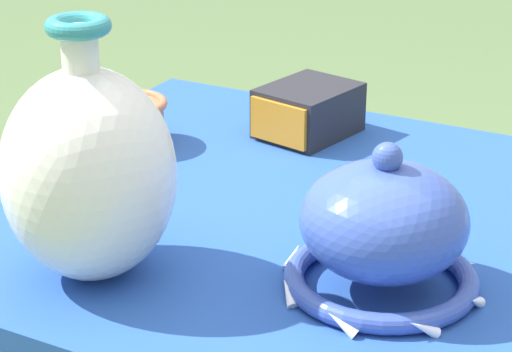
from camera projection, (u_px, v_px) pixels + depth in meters
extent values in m
cylinder|color=olive|center=(189.00, 290.00, 1.80)|extent=(0.04, 0.04, 0.68)
cube|color=olive|center=(324.00, 231.00, 1.23)|extent=(0.91, 0.74, 0.03)
cube|color=#234C9E|center=(325.00, 218.00, 1.22)|extent=(0.93, 0.76, 0.01)
ellipsoid|color=white|center=(89.00, 175.00, 1.04)|extent=(0.19, 0.19, 0.23)
cylinder|color=white|center=(80.00, 50.00, 0.99)|extent=(0.04, 0.04, 0.05)
torus|color=teal|center=(78.00, 26.00, 0.98)|extent=(0.07, 0.07, 0.02)
torus|color=#3851A8|center=(381.00, 278.00, 1.05)|extent=(0.21, 0.21, 0.02)
ellipsoid|color=#3851A8|center=(384.00, 221.00, 1.03)|extent=(0.18, 0.18, 0.12)
sphere|color=#3851A8|center=(387.00, 157.00, 1.00)|extent=(0.03, 0.03, 0.03)
cone|color=white|center=(476.00, 302.00, 1.01)|extent=(0.01, 0.04, 0.03)
cone|color=white|center=(469.00, 265.00, 1.08)|extent=(0.03, 0.03, 0.03)
cone|color=white|center=(414.00, 239.00, 1.14)|extent=(0.04, 0.01, 0.03)
cone|color=white|center=(345.00, 236.00, 1.14)|extent=(0.03, 0.03, 0.03)
cone|color=white|center=(293.00, 257.00, 1.10)|extent=(0.01, 0.04, 0.03)
cone|color=white|center=(288.00, 292.00, 1.03)|extent=(0.03, 0.03, 0.03)
cone|color=white|center=(341.00, 324.00, 0.97)|extent=(0.04, 0.01, 0.03)
cone|color=white|center=(423.00, 328.00, 0.96)|extent=(0.03, 0.03, 0.03)
cube|color=#232328|center=(308.00, 110.00, 1.47)|extent=(0.14, 0.16, 0.07)
cube|color=orange|center=(278.00, 123.00, 1.42)|extent=(0.10, 0.03, 0.06)
cylinder|color=#BC6642|center=(128.00, 124.00, 1.43)|extent=(0.10, 0.10, 0.06)
torus|color=#BC6642|center=(127.00, 104.00, 1.42)|extent=(0.12, 0.12, 0.01)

